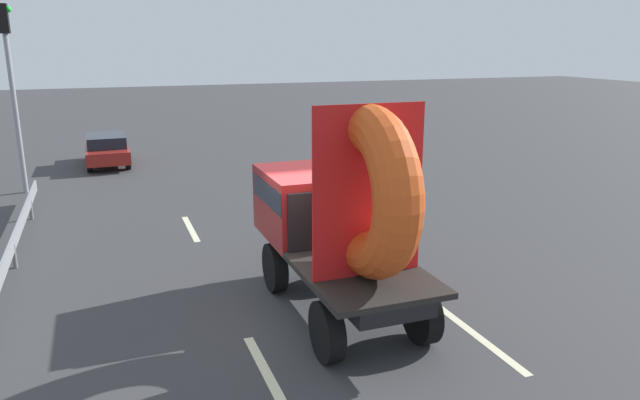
# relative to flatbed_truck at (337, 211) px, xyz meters

# --- Properties ---
(ground_plane) EXTENTS (120.00, 120.00, 0.00)m
(ground_plane) POSITION_rel_flatbed_truck_xyz_m (-0.34, 0.06, -1.92)
(ground_plane) COLOR #38383A
(flatbed_truck) EXTENTS (2.02, 4.98, 4.00)m
(flatbed_truck) POSITION_rel_flatbed_truck_xyz_m (0.00, 0.00, 0.00)
(flatbed_truck) COLOR black
(flatbed_truck) RESTS_ON ground_plane
(distant_sedan) EXTENTS (1.64, 3.82, 1.25)m
(distant_sedan) POSITION_rel_flatbed_truck_xyz_m (-3.72, 15.77, -1.26)
(distant_sedan) COLOR black
(distant_sedan) RESTS_ON ground_plane
(traffic_light) EXTENTS (0.42, 0.36, 6.05)m
(traffic_light) POSITION_rel_flatbed_truck_xyz_m (-6.43, 11.92, 2.00)
(traffic_light) COLOR gray
(traffic_light) RESTS_ON ground_plane
(guardrail) EXTENTS (0.10, 15.92, 0.71)m
(guardrail) POSITION_rel_flatbed_truck_xyz_m (-5.97, 2.45, -1.39)
(guardrail) COLOR gray
(guardrail) RESTS_ON ground_plane
(lane_dash_left_near) EXTENTS (0.16, 2.62, 0.01)m
(lane_dash_left_near) POSITION_rel_flatbed_truck_xyz_m (-1.86, -1.86, -1.92)
(lane_dash_left_near) COLOR beige
(lane_dash_left_near) RESTS_ON ground_plane
(lane_dash_left_far) EXTENTS (0.16, 2.34, 0.01)m
(lane_dash_left_far) POSITION_rel_flatbed_truck_xyz_m (-1.86, 5.96, -1.92)
(lane_dash_left_far) COLOR beige
(lane_dash_left_far) RESTS_ON ground_plane
(lane_dash_right_near) EXTENTS (0.16, 2.77, 0.01)m
(lane_dash_right_near) POSITION_rel_flatbed_truck_xyz_m (1.86, -1.84, -1.92)
(lane_dash_right_near) COLOR beige
(lane_dash_right_near) RESTS_ON ground_plane
(lane_dash_right_far) EXTENTS (0.16, 2.50, 0.01)m
(lane_dash_right_far) POSITION_rel_flatbed_truck_xyz_m (1.86, 6.38, -1.92)
(lane_dash_right_far) COLOR beige
(lane_dash_right_far) RESTS_ON ground_plane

